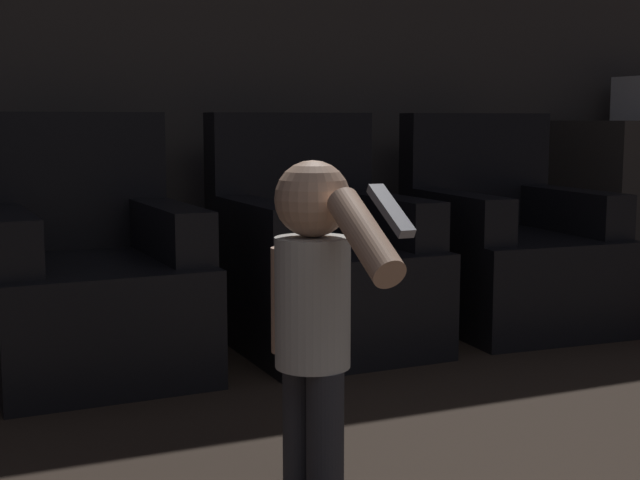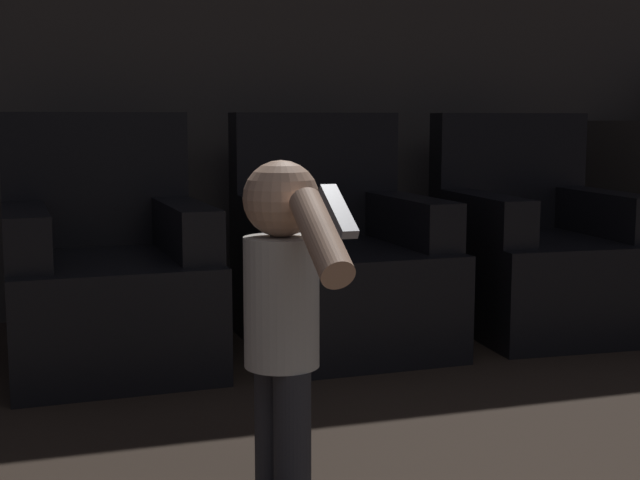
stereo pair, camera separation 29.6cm
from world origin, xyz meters
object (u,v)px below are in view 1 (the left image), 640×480
at_px(armchair_left, 89,283).
at_px(armchair_right, 506,253).
at_px(armchair_middle, 318,266).
at_px(person_toddler, 314,303).

height_order(armchair_left, armchair_right, same).
height_order(armchair_left, armchair_middle, same).
distance_m(armchair_right, person_toddler, 2.21).
bearing_deg(armchair_middle, armchair_right, -0.96).
bearing_deg(armchair_right, armchair_middle, -176.47).
bearing_deg(armchair_left, person_toddler, -79.69).
height_order(armchair_right, person_toddler, armchair_right).
distance_m(armchair_middle, person_toddler, 1.63).
bearing_deg(armchair_left, armchair_middle, -1.64).
height_order(armchair_middle, person_toddler, armchair_middle).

